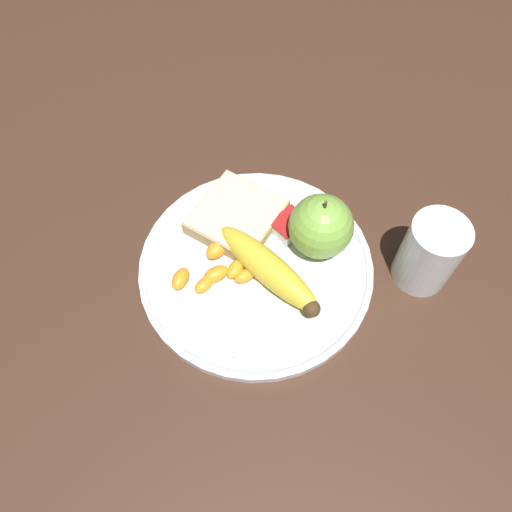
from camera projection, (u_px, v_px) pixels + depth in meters
ground_plane at (256, 269)px, 0.60m from camera, size 3.00×3.00×0.00m
plate at (256, 266)px, 0.59m from camera, size 0.28×0.28×0.01m
juice_glass at (429, 254)px, 0.56m from camera, size 0.07×0.07×0.09m
apple at (321, 226)px, 0.57m from camera, size 0.08×0.08×0.08m
banana at (269, 269)px, 0.57m from camera, size 0.04×0.16×0.04m
bread_slice at (237, 217)px, 0.61m from camera, size 0.12×0.12×0.02m
fork at (262, 274)px, 0.58m from camera, size 0.16×0.11×0.00m
jam_packet at (289, 226)px, 0.60m from camera, size 0.04×0.03×0.02m
orange_segment_0 at (204, 285)px, 0.57m from camera, size 0.03×0.02×0.01m
orange_segment_1 at (245, 276)px, 0.57m from camera, size 0.03×0.02×0.01m
orange_segment_2 at (180, 279)px, 0.57m from camera, size 0.03×0.03×0.02m
orange_segment_3 at (236, 269)px, 0.58m from camera, size 0.03×0.02×0.02m
orange_segment_4 at (216, 274)px, 0.57m from camera, size 0.03×0.02×0.02m
orange_segment_5 at (218, 248)px, 0.59m from camera, size 0.04×0.02×0.02m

